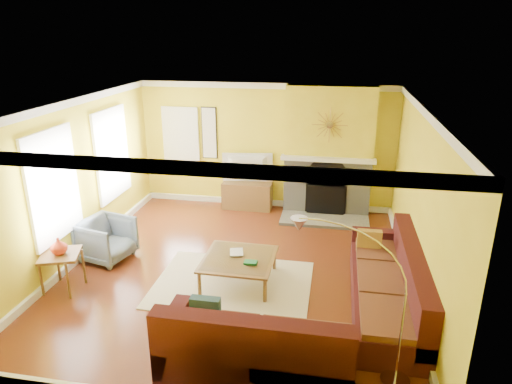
% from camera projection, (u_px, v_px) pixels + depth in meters
% --- Properties ---
extents(floor, '(5.50, 6.00, 0.02)m').
position_uv_depth(floor, '(237.00, 270.00, 7.54)').
color(floor, brown).
rests_on(floor, ground).
extents(ceiling, '(5.50, 6.00, 0.02)m').
position_uv_depth(ceiling, '(234.00, 105.00, 6.62)').
color(ceiling, white).
rests_on(ceiling, ground).
extents(wall_back, '(5.50, 0.02, 2.70)m').
position_uv_depth(wall_back, '(266.00, 146.00, 9.87)').
color(wall_back, yellow).
rests_on(wall_back, ground).
extents(wall_front, '(5.50, 0.02, 2.70)m').
position_uv_depth(wall_front, '(166.00, 299.00, 4.30)').
color(wall_front, yellow).
rests_on(wall_front, ground).
extents(wall_left, '(0.02, 6.00, 2.70)m').
position_uv_depth(wall_left, '(73.00, 183.00, 7.54)').
color(wall_left, yellow).
rests_on(wall_left, ground).
extents(wall_right, '(0.02, 6.00, 2.70)m').
position_uv_depth(wall_right, '(421.00, 204.00, 6.62)').
color(wall_right, yellow).
rests_on(wall_right, ground).
extents(baseboard, '(5.50, 6.00, 0.12)m').
position_uv_depth(baseboard, '(237.00, 266.00, 7.52)').
color(baseboard, white).
rests_on(baseboard, floor).
extents(crown_molding, '(5.50, 6.00, 0.12)m').
position_uv_depth(crown_molding, '(234.00, 110.00, 6.65)').
color(crown_molding, white).
rests_on(crown_molding, ceiling).
extents(window_left_near, '(0.06, 1.22, 1.72)m').
position_uv_depth(window_left_near, '(111.00, 154.00, 8.69)').
color(window_left_near, white).
rests_on(window_left_near, wall_left).
extents(window_left_far, '(0.06, 1.22, 1.72)m').
position_uv_depth(window_left_far, '(52.00, 186.00, 6.93)').
color(window_left_far, white).
rests_on(window_left_far, wall_left).
extents(window_back, '(0.82, 0.06, 1.22)m').
position_uv_depth(window_back, '(181.00, 134.00, 10.07)').
color(window_back, white).
rests_on(window_back, wall_back).
extents(wall_art, '(0.34, 0.04, 1.14)m').
position_uv_depth(wall_art, '(209.00, 133.00, 9.96)').
color(wall_art, white).
rests_on(wall_art, wall_back).
extents(fireplace, '(1.80, 0.40, 2.70)m').
position_uv_depth(fireplace, '(329.00, 151.00, 9.45)').
color(fireplace, gray).
rests_on(fireplace, floor).
extents(mantel, '(1.92, 0.22, 0.08)m').
position_uv_depth(mantel, '(328.00, 159.00, 9.26)').
color(mantel, white).
rests_on(mantel, fireplace).
extents(hearth, '(1.80, 0.70, 0.06)m').
position_uv_depth(hearth, '(324.00, 220.00, 9.39)').
color(hearth, gray).
rests_on(hearth, floor).
extents(sunburst, '(0.70, 0.04, 0.70)m').
position_uv_depth(sunburst, '(330.00, 125.00, 9.04)').
color(sunburst, olive).
rests_on(sunburst, fireplace).
extents(rug, '(2.40, 1.80, 0.02)m').
position_uv_depth(rug, '(233.00, 284.00, 7.09)').
color(rug, beige).
rests_on(rug, floor).
extents(sectional_sofa, '(3.12, 3.43, 0.90)m').
position_uv_depth(sectional_sofa, '(305.00, 283.00, 6.28)').
color(sectional_sofa, '#441617').
rests_on(sectional_sofa, floor).
extents(coffee_table, '(1.10, 1.10, 0.43)m').
position_uv_depth(coffee_table, '(239.00, 270.00, 7.09)').
color(coffee_table, white).
rests_on(coffee_table, floor).
extents(media_console, '(1.07, 0.48, 0.59)m').
position_uv_depth(media_console, '(247.00, 195.00, 10.06)').
color(media_console, brown).
rests_on(media_console, floor).
extents(tv, '(1.10, 0.31, 0.63)m').
position_uv_depth(tv, '(247.00, 168.00, 9.85)').
color(tv, black).
rests_on(tv, media_console).
extents(subwoofer, '(0.30, 0.30, 0.30)m').
position_uv_depth(subwoofer, '(259.00, 202.00, 10.06)').
color(subwoofer, white).
rests_on(subwoofer, floor).
extents(armchair, '(0.96, 0.94, 0.73)m').
position_uv_depth(armchair, '(106.00, 239.00, 7.78)').
color(armchair, slate).
rests_on(armchair, floor).
extents(side_table, '(0.70, 0.70, 0.60)m').
position_uv_depth(side_table, '(63.00, 271.00, 6.87)').
color(side_table, brown).
rests_on(side_table, floor).
extents(vase, '(0.32, 0.32, 0.26)m').
position_uv_depth(vase, '(59.00, 246.00, 6.73)').
color(vase, red).
rests_on(vase, side_table).
extents(book, '(0.26, 0.32, 0.03)m').
position_uv_depth(book, '(230.00, 253.00, 7.14)').
color(book, white).
rests_on(book, coffee_table).
extents(arc_lamp, '(1.24, 0.36, 1.92)m').
position_uv_depth(arc_lamp, '(353.00, 305.00, 4.88)').
color(arc_lamp, silver).
rests_on(arc_lamp, floor).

